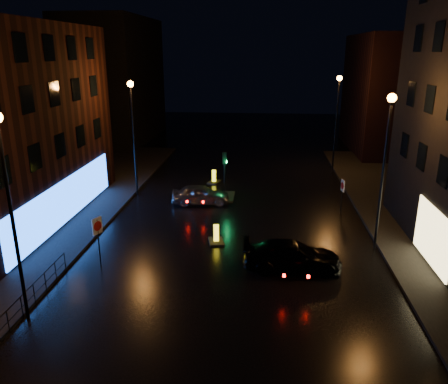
{
  "coord_description": "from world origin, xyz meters",
  "views": [
    {
      "loc": [
        1.52,
        -16.52,
        10.37
      ],
      "look_at": [
        -0.58,
        6.69,
        2.8
      ],
      "focal_mm": 35.0,
      "sensor_mm": 36.0,
      "label": 1
    }
  ],
  "objects": [
    {
      "name": "building_far_right",
      "position": [
        15.0,
        32.0,
        6.0
      ],
      "size": [
        8.0,
        14.0,
        12.0
      ],
      "primitive_type": "cube",
      "color": "black",
      "rests_on": "ground"
    },
    {
      "name": "silver_hatchback",
      "position": [
        -2.78,
        12.47,
        0.69
      ],
      "size": [
        4.22,
        2.14,
        1.38
      ],
      "primitive_type": "imported",
      "rotation": [
        0.0,
        0.0,
        1.7
      ],
      "color": "#989B9F",
      "rests_on": "ground"
    },
    {
      "name": "guard_railing",
      "position": [
        -8.0,
        -1.0,
        0.74
      ],
      "size": [
        0.05,
        6.04,
        1.0
      ],
      "color": "black",
      "rests_on": "ground"
    },
    {
      "name": "road_sign_right",
      "position": [
        6.8,
        11.29,
        1.77
      ],
      "size": [
        0.15,
        0.57,
        2.36
      ],
      "rotation": [
        0.0,
        0.0,
        3.31
      ],
      "color": "black",
      "rests_on": "ground"
    },
    {
      "name": "street_lamp_rnear",
      "position": [
        7.8,
        6.0,
        5.56
      ],
      "size": [
        0.44,
        0.44,
        8.37
      ],
      "color": "black",
      "rests_on": "ground"
    },
    {
      "name": "ground",
      "position": [
        0.0,
        0.0,
        0.0
      ],
      "size": [
        120.0,
        120.0,
        0.0
      ],
      "primitive_type": "plane",
      "color": "black",
      "rests_on": "ground"
    },
    {
      "name": "street_lamp_rfar",
      "position": [
        7.8,
        22.0,
        5.56
      ],
      "size": [
        0.44,
        0.44,
        8.37
      ],
      "color": "black",
      "rests_on": "ground"
    },
    {
      "name": "bollard_near",
      "position": [
        -0.96,
        6.03,
        0.23
      ],
      "size": [
        1.05,
        1.35,
        1.06
      ],
      "rotation": [
        0.0,
        0.0,
        0.21
      ],
      "color": "black",
      "rests_on": "ground"
    },
    {
      "name": "bollard_far",
      "position": [
        -2.4,
        17.7,
        0.23
      ],
      "size": [
        1.1,
        1.39,
        1.07
      ],
      "rotation": [
        0.0,
        0.0,
        -0.26
      ],
      "color": "black",
      "rests_on": "ground"
    },
    {
      "name": "road_sign_left",
      "position": [
        -6.5,
        2.75,
        1.93
      ],
      "size": [
        0.31,
        0.59,
        2.57
      ],
      "rotation": [
        0.0,
        0.0,
        -0.43
      ],
      "color": "black",
      "rests_on": "ground"
    },
    {
      "name": "building_far_left",
      "position": [
        -16.0,
        35.0,
        7.0
      ],
      "size": [
        8.0,
        16.0,
        14.0
      ],
      "primitive_type": "cube",
      "color": "black",
      "rests_on": "ground"
    },
    {
      "name": "street_lamp_lnear",
      "position": [
        -7.8,
        -2.0,
        5.56
      ],
      "size": [
        0.44,
        0.44,
        8.37
      ],
      "color": "black",
      "rests_on": "ground"
    },
    {
      "name": "traffic_signal",
      "position": [
        -1.2,
        14.0,
        0.5
      ],
      "size": [
        1.4,
        2.4,
        3.45
      ],
      "color": "black",
      "rests_on": "ground"
    },
    {
      "name": "street_lamp_lfar",
      "position": [
        -7.8,
        14.0,
        5.56
      ],
      "size": [
        0.44,
        0.44,
        8.37
      ],
      "color": "black",
      "rests_on": "ground"
    },
    {
      "name": "pavement_left",
      "position": [
        -14.0,
        8.0,
        0.07
      ],
      "size": [
        12.0,
        44.0,
        0.15
      ],
      "primitive_type": "cube",
      "color": "black",
      "rests_on": "ground"
    },
    {
      "name": "dark_sedan",
      "position": [
        3.13,
        3.24,
        0.7
      ],
      "size": [
        4.91,
        2.11,
        1.41
      ],
      "primitive_type": "imported",
      "rotation": [
        0.0,
        0.0,
        1.6
      ],
      "color": "black",
      "rests_on": "ground"
    }
  ]
}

